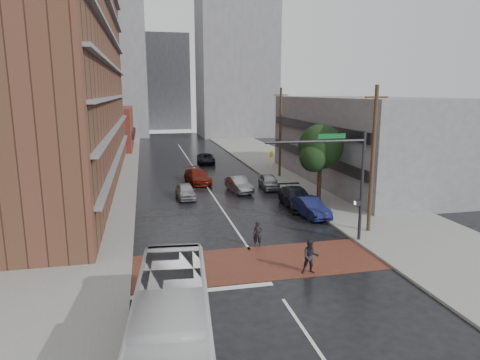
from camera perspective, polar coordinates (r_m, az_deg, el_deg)
name	(u,v)px	position (r m, az deg, el deg)	size (l,w,h in m)	color
ground	(260,266)	(24.36, 2.75, -11.39)	(160.00, 160.00, 0.00)	black
crosswalk	(258,262)	(24.80, 2.44, -10.93)	(14.00, 5.00, 0.02)	brown
sidewalk_west	(94,183)	(47.86, -18.93, -0.37)	(9.00, 90.00, 0.15)	gray
sidewalk_east	(299,174)	(50.66, 7.85, 0.80)	(9.00, 90.00, 0.15)	gray
apartment_block	(55,44)	(46.51, -23.43, 16.26)	(10.00, 44.00, 28.00)	brown
storefront_west	(108,128)	(76.07, -17.20, 6.60)	(8.00, 16.00, 7.00)	brown
building_east	(361,140)	(47.56, 15.79, 5.15)	(11.00, 26.00, 9.00)	gray
distant_tower_west	(103,61)	(100.12, -17.76, 14.84)	(18.00, 16.00, 32.00)	gray
distant_tower_east	(236,52)	(96.08, -0.56, 16.73)	(16.00, 14.00, 36.00)	gray
distant_tower_center	(166,82)	(116.78, -9.89, 12.71)	(12.00, 10.00, 24.00)	gray
street_tree	(321,150)	(36.94, 10.69, 4.00)	(4.20, 4.10, 6.90)	#332319
signal_mast	(341,171)	(27.28, 13.37, 1.20)	(6.50, 0.30, 7.20)	#2D2D33
utility_pole_near	(373,159)	(29.89, 17.26, 2.68)	(1.60, 0.26, 10.00)	#473321
utility_pole_far	(280,132)	(48.14, 5.40, 6.38)	(1.60, 0.26, 10.00)	#473321
transit_bus	(171,334)	(15.45, -9.14, -19.66)	(2.59, 11.06, 3.08)	silver
pedestrian_a	(258,234)	(26.92, 2.38, -7.22)	(0.60, 0.40, 1.65)	black
pedestrian_b	(311,257)	(23.40, 9.39, -10.06)	(0.91, 0.71, 1.87)	#252026
car_travel_a	(185,191)	(39.29, -7.29, -1.45)	(1.62, 4.01, 1.37)	#A6A9AE
car_travel_b	(239,184)	(41.45, -0.15, -0.60)	(1.53, 4.40, 1.45)	#9A9EA1
car_travel_c	(197,176)	(45.65, -5.69, 0.50)	(2.06, 5.08, 1.47)	maroon
suv_travel	(206,159)	(58.14, -4.56, 2.87)	(2.26, 4.90, 1.36)	black
car_parked_near	(310,207)	(33.75, 9.27, -3.60)	(1.56, 4.46, 1.47)	#141948
car_parked_mid	(297,198)	(36.34, 7.58, -2.36)	(2.22, 5.46, 1.58)	black
car_parked_far	(269,181)	(43.08, 3.86, -0.18)	(1.67, 4.14, 1.41)	#9A9CA1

